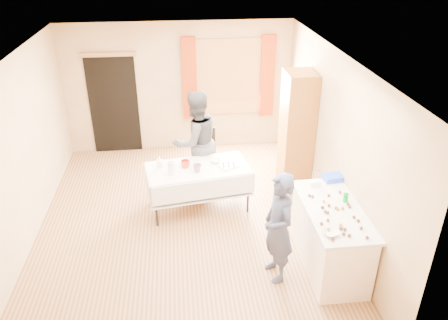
{
  "coord_description": "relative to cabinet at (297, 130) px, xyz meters",
  "views": [
    {
      "loc": [
        -0.03,
        -5.68,
        4.05
      ],
      "look_at": [
        0.6,
        0.0,
        1.07
      ],
      "focal_mm": 35.0,
      "sensor_mm": 36.0,
      "label": 1
    }
  ],
  "objects": [
    {
      "name": "floor",
      "position": [
        -1.99,
        -1.06,
        -1.03
      ],
      "size": [
        4.5,
        5.5,
        0.02
      ],
      "primitive_type": "cube",
      "color": "#9E7047",
      "rests_on": "ground"
    },
    {
      "name": "ceiling",
      "position": [
        -1.99,
        -1.06,
        1.59
      ],
      "size": [
        4.5,
        5.5,
        0.02
      ],
      "primitive_type": "cube",
      "color": "white",
      "rests_on": "floor"
    },
    {
      "name": "wall_back",
      "position": [
        -1.99,
        1.7,
        0.28
      ],
      "size": [
        4.5,
        0.02,
        2.6
      ],
      "primitive_type": "cube",
      "color": "tan",
      "rests_on": "floor"
    },
    {
      "name": "wall_front",
      "position": [
        -1.99,
        -3.82,
        0.28
      ],
      "size": [
        4.5,
        0.02,
        2.6
      ],
      "primitive_type": "cube",
      "color": "tan",
      "rests_on": "floor"
    },
    {
      "name": "wall_left",
      "position": [
        -4.25,
        -1.06,
        0.28
      ],
      "size": [
        0.02,
        5.5,
        2.6
      ],
      "primitive_type": "cube",
      "color": "tan",
      "rests_on": "floor"
    },
    {
      "name": "wall_right",
      "position": [
        0.27,
        -1.06,
        0.28
      ],
      "size": [
        0.02,
        5.5,
        2.6
      ],
      "primitive_type": "cube",
      "color": "tan",
      "rests_on": "floor"
    },
    {
      "name": "window_frame",
      "position": [
        -0.99,
        1.66,
        0.48
      ],
      "size": [
        1.32,
        0.06,
        1.52
      ],
      "primitive_type": "cube",
      "color": "olive",
      "rests_on": "wall_back"
    },
    {
      "name": "window_pane",
      "position": [
        -0.99,
        1.64,
        0.48
      ],
      "size": [
        1.2,
        0.02,
        1.4
      ],
      "primitive_type": "cube",
      "color": "white",
      "rests_on": "wall_back"
    },
    {
      "name": "curtain_left",
      "position": [
        -1.77,
        1.61,
        0.48
      ],
      "size": [
        0.28,
        0.06,
        1.65
      ],
      "primitive_type": "cube",
      "color": "maroon",
      "rests_on": "wall_back"
    },
    {
      "name": "curtain_right",
      "position": [
        -0.21,
        1.61,
        0.48
      ],
      "size": [
        0.28,
        0.06,
        1.65
      ],
      "primitive_type": "cube",
      "color": "maroon",
      "rests_on": "wall_back"
    },
    {
      "name": "doorway",
      "position": [
        -3.29,
        1.67,
        -0.02
      ],
      "size": [
        0.95,
        0.04,
        2.0
      ],
      "primitive_type": "cube",
      "color": "black",
      "rests_on": "floor"
    },
    {
      "name": "door_lintel",
      "position": [
        -3.29,
        1.64,
        1.0
      ],
      "size": [
        1.05,
        0.06,
        0.08
      ],
      "primitive_type": "cube",
      "color": "olive",
      "rests_on": "wall_back"
    },
    {
      "name": "cabinet",
      "position": [
        0.0,
        0.0,
        0.0
      ],
      "size": [
        0.5,
        0.6,
        2.05
      ],
      "primitive_type": "cube",
      "color": "brown",
      "rests_on": "floor"
    },
    {
      "name": "counter",
      "position": [
        -0.1,
        -2.26,
        -0.57
      ],
      "size": [
        0.72,
        1.52,
        0.91
      ],
      "color": "#F7E2CD",
      "rests_on": "floor"
    },
    {
      "name": "party_table",
      "position": [
        -1.76,
        -0.66,
        -0.58
      ],
      "size": [
        1.74,
        1.08,
        0.75
      ],
      "rotation": [
        0.0,
        0.0,
        0.16
      ],
      "color": "black",
      "rests_on": "floor"
    },
    {
      "name": "chair",
      "position": [
        -1.63,
        0.26,
        -0.73
      ],
      "size": [
        0.51,
        0.51,
        0.99
      ],
      "rotation": [
        0.0,
        0.0,
        -0.31
      ],
      "color": "black",
      "rests_on": "floor"
    },
    {
      "name": "girl",
      "position": [
        -0.85,
        -2.39,
        -0.26
      ],
      "size": [
        0.7,
        0.58,
        1.52
      ],
      "primitive_type": "imported",
      "rotation": [
        0.0,
        0.0,
        -1.37
      ],
      "color": "#242B48",
      "rests_on": "floor"
    },
    {
      "name": "woman",
      "position": [
        -1.75,
        -0.01,
        -0.13
      ],
      "size": [
        1.42,
        1.39,
        1.79
      ],
      "primitive_type": "imported",
      "rotation": [
        0.0,
        0.0,
        3.62
      ],
      "color": "black",
      "rests_on": "floor"
    },
    {
      "name": "soda_can",
      "position": [
        0.1,
        -2.12,
        -0.05
      ],
      "size": [
        0.08,
        0.08,
        0.12
      ],
      "primitive_type": "cylinder",
      "rotation": [
        0.0,
        0.0,
        0.21
      ],
      "color": "#01881A",
      "rests_on": "counter"
    },
    {
      "name": "mixing_bowl",
      "position": [
        -0.32,
        -2.78,
        -0.09
      ],
      "size": [
        0.31,
        0.31,
        0.05
      ],
      "primitive_type": "imported",
      "rotation": [
        0.0,
        0.0,
        0.35
      ],
      "color": "white",
      "rests_on": "counter"
    },
    {
      "name": "foam_block",
      "position": [
        -0.18,
        -1.67,
        -0.07
      ],
      "size": [
        0.16,
        0.11,
        0.08
      ],
      "primitive_type": "cube",
      "rotation": [
        0.0,
        0.0,
        0.08
      ],
      "color": "white",
      "rests_on": "counter"
    },
    {
      "name": "blue_basket",
      "position": [
        0.14,
        -1.55,
        -0.07
      ],
      "size": [
        0.32,
        0.24,
        0.08
      ],
      "primitive_type": "cube",
      "rotation": [
        0.0,
        0.0,
        0.13
      ],
      "color": "blue",
      "rests_on": "counter"
    },
    {
      "name": "pitcher",
      "position": [
        -2.17,
        -0.84,
        -0.16
      ],
      "size": [
        0.13,
        0.13,
        0.22
      ],
      "primitive_type": "cylinder",
      "rotation": [
        0.0,
        0.0,
        0.18
      ],
      "color": "silver",
      "rests_on": "party_table"
    },
    {
      "name": "cup_red",
      "position": [
        -1.95,
        -0.62,
        -0.22
      ],
      "size": [
        0.16,
        0.16,
        0.11
      ],
      "primitive_type": "imported",
      "rotation": [
        0.0,
        0.0,
        -0.06
      ],
      "color": "#B5311E",
      "rests_on": "party_table"
    },
    {
      "name": "cup_rainbow",
      "position": [
        -1.77,
        -0.8,
        -0.21
      ],
      "size": [
        0.19,
        0.19,
        0.12
      ],
      "primitive_type": "imported",
      "rotation": [
        0.0,
        0.0,
        0.21
      ],
      "color": "red",
      "rests_on": "party_table"
    },
    {
      "name": "small_bowl",
      "position": [
        -1.47,
        -0.52,
        -0.25
      ],
      "size": [
        0.22,
        0.22,
        0.05
      ],
      "primitive_type": "imported",
      "rotation": [
        0.0,
        0.0,
        0.15
      ],
      "color": "white",
      "rests_on": "party_table"
    },
    {
      "name": "pastry_tray",
      "position": [
        -1.27,
        -0.68,
        -0.26
      ],
      "size": [
        0.34,
        0.3,
        0.02
      ],
      "primitive_type": "cube",
      "rotation": [
        0.0,
        0.0,
        0.47
      ],
      "color": "white",
      "rests_on": "party_table"
    },
    {
      "name": "bottle",
      "position": [
        -2.35,
        -0.59,
        -0.18
      ],
      "size": [
        0.11,
        0.11,
        0.18
      ],
      "primitive_type": "imported",
      "rotation": [
        0.0,
        0.0,
        -0.14
      ],
      "color": "white",
      "rests_on": "party_table"
    },
    {
      "name": "cake_balls",
      "position": [
        -0.13,
        -2.43,
        -0.09
      ],
      "size": [
        0.51,
        1.04,
        0.04
      ],
      "color": "#3F2314",
      "rests_on": "counter"
    }
  ]
}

